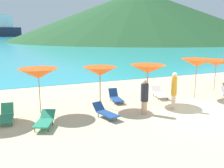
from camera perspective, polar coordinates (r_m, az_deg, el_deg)
name	(u,v)px	position (r m, az deg, el deg)	size (l,w,h in m)	color
ground_plane	(116,79)	(21.85, 1.02, 1.11)	(50.00, 100.00, 0.30)	beige
ocean_water	(18,37)	(238.53, -20.78, 10.10)	(650.00, 440.00, 0.02)	#2DADBC
headland_hill	(139,15)	(128.05, 6.12, 15.39)	(125.48, 125.48, 24.18)	#235128
umbrella_2	(38,73)	(12.29, -16.53, 2.32)	(1.90, 1.90, 2.23)	#9E7F59
umbrella_3	(100,71)	(12.70, -2.79, 2.92)	(1.83, 1.83, 2.17)	#9E7F59
umbrella_4	(148,69)	(13.67, 8.23, 3.41)	(1.96, 1.96, 2.18)	#9E7F59
umbrella_5	(197,63)	(15.53, 18.88, 4.63)	(2.03, 2.03, 2.36)	#9E7F59
umbrella_6	(216,63)	(18.10, 22.78, 4.50)	(2.28, 2.28, 2.08)	#9E7F59
lounge_chair_0	(6,115)	(12.09, -23.04, -6.63)	(0.69, 1.63, 0.68)	#268C66
lounge_chair_1	(159,93)	(15.42, 10.76, -2.11)	(0.97, 1.74, 0.57)	white
lounge_chair_4	(105,112)	(11.59, -1.58, -6.41)	(0.90, 1.62, 0.61)	#1E478C
lounge_chair_5	(45,120)	(10.84, -15.15, -8.06)	(1.14, 1.58, 0.57)	#268C66
lounge_chair_10	(116,97)	(14.22, 0.81, -3.04)	(0.68, 1.47, 0.66)	#1E478C
beachgoer_0	(144,96)	(12.03, 7.46, -2.82)	(0.38, 0.38, 1.69)	#DBAA84
beachgoer_2	(174,89)	(13.05, 14.04, -1.16)	(0.28, 0.28, 1.92)	beige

